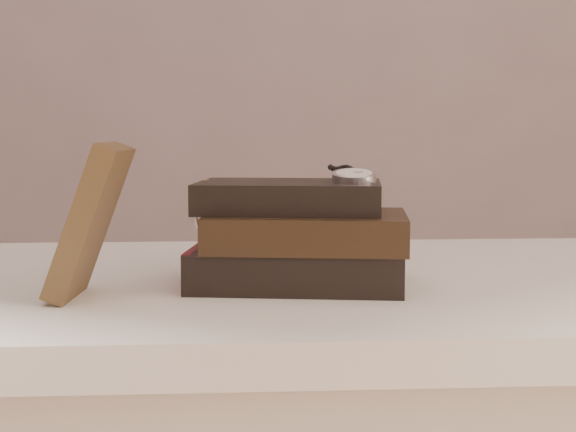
{
  "coord_description": "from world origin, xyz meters",
  "views": [
    {
      "loc": [
        -0.08,
        -0.61,
        0.92
      ],
      "look_at": [
        -0.03,
        0.29,
        0.82
      ],
      "focal_mm": 52.93,
      "sensor_mm": 36.0,
      "label": 1
    }
  ],
  "objects": [
    {
      "name": "table",
      "position": [
        0.0,
        0.35,
        0.66
      ],
      "size": [
        1.0,
        0.6,
        0.75
      ],
      "color": "white",
      "rests_on": "ground"
    },
    {
      "name": "book_stack",
      "position": [
        -0.02,
        0.29,
        0.8
      ],
      "size": [
        0.24,
        0.19,
        0.11
      ],
      "color": "black",
      "rests_on": "table"
    },
    {
      "name": "journal",
      "position": [
        -0.23,
        0.24,
        0.83
      ],
      "size": [
        0.08,
        0.1,
        0.16
      ],
      "primitive_type": "cube",
      "rotation": [
        0.0,
        0.36,
        -0.07
      ],
      "color": "#3B2916",
      "rests_on": "table"
    },
    {
      "name": "pocket_watch",
      "position": [
        0.04,
        0.28,
        0.87
      ],
      "size": [
        0.05,
        0.15,
        0.02
      ],
      "color": "silver",
      "rests_on": "book_stack"
    },
    {
      "name": "eyeglasses",
      "position": [
        -0.09,
        0.38,
        0.81
      ],
      "size": [
        0.11,
        0.12,
        0.04
      ],
      "color": "silver",
      "rests_on": "book_stack"
    }
  ]
}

